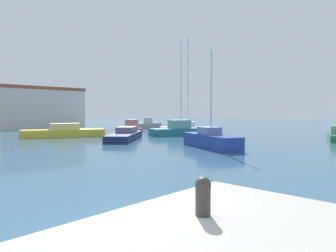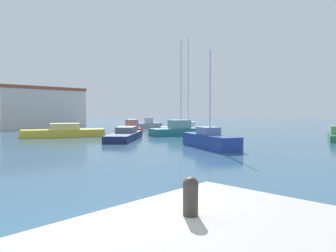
{
  "view_description": "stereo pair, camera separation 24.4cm",
  "coord_description": "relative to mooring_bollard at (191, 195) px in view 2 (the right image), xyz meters",
  "views": [
    {
      "loc": [
        -3.73,
        -5.03,
        2.78
      ],
      "look_at": [
        22.3,
        19.18,
        1.01
      ],
      "focal_mm": 33.99,
      "sensor_mm": 36.0,
      "label": 1
    },
    {
      "loc": [
        -3.56,
        -5.21,
        2.78
      ],
      "look_at": [
        22.3,
        19.18,
        1.01
      ],
      "focal_mm": 33.99,
      "sensor_mm": 36.0,
      "label": 2
    }
  ],
  "objects": [
    {
      "name": "water",
      "position": [
        14.5,
        21.9,
        -1.38
      ],
      "size": [
        160.0,
        160.0,
        0.0
      ],
      "primitive_type": "plane",
      "color": "#38607F",
      "rests_on": "ground"
    },
    {
      "name": "mooring_bollard",
      "position": [
        0.0,
        0.0,
        0.0
      ],
      "size": [
        0.27,
        0.27,
        0.65
      ],
      "color": "#38332D",
      "rests_on": "pier_quay"
    },
    {
      "name": "sailboat_white_inner_mooring",
      "position": [
        28.57,
        23.93,
        -0.85
      ],
      "size": [
        6.36,
        6.8,
        12.32
      ],
      "color": "white",
      "rests_on": "water"
    },
    {
      "name": "motorboat_yellow_far_left",
      "position": [
        12.66,
        27.56,
        -0.87
      ],
      "size": [
        8.53,
        5.98,
        1.4
      ],
      "color": "gold",
      "rests_on": "water"
    },
    {
      "name": "sailboat_blue_behind_lamppost",
      "position": [
        15.03,
        10.47,
        -0.78
      ],
      "size": [
        4.13,
        6.24,
        7.17
      ],
      "color": "#233D93",
      "rests_on": "water"
    },
    {
      "name": "sailboat_teal_far_right",
      "position": [
        22.63,
        19.93,
        -0.78
      ],
      "size": [
        7.3,
        4.78,
        10.42
      ],
      "color": "#1E707A",
      "rests_on": "water"
    },
    {
      "name": "motorboat_red_near_pier",
      "position": [
        22.61,
        28.49,
        -0.85
      ],
      "size": [
        3.66,
        5.73,
        1.6
      ],
      "color": "#B22823",
      "rests_on": "water"
    },
    {
      "name": "motorboat_grey_distant_north",
      "position": [
        29.92,
        32.67,
        -0.85
      ],
      "size": [
        4.21,
        1.53,
        1.63
      ],
      "color": "gray",
      "rests_on": "water"
    },
    {
      "name": "motorboat_navy_center_channel",
      "position": [
        15.11,
        20.43,
        -0.95
      ],
      "size": [
        7.57,
        6.71,
        1.18
      ],
      "color": "#19234C",
      "rests_on": "water"
    },
    {
      "name": "harbor_office",
      "position": [
        19.62,
        48.46,
        1.91
      ],
      "size": [
        14.23,
        6.27,
        6.56
      ],
      "color": "beige",
      "rests_on": "ground"
    }
  ]
}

